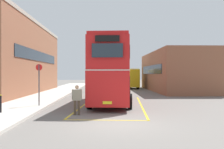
# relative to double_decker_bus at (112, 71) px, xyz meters

# --- Properties ---
(ground_plane) EXTENTS (135.60, 135.60, 0.00)m
(ground_plane) POSITION_rel_double_decker_bus_xyz_m (0.09, 6.11, -2.51)
(ground_plane) COLOR #66605B
(sidewalk_left) EXTENTS (4.00, 57.60, 0.14)m
(sidewalk_left) POSITION_rel_double_decker_bus_xyz_m (-6.41, 8.51, -2.44)
(sidewalk_left) COLOR #B2ADA3
(sidewalk_left) RESTS_ON ground
(brick_building_left) EXTENTS (6.07, 21.86, 8.07)m
(brick_building_left) POSITION_rel_double_decker_bus_xyz_m (-10.98, 9.85, 1.52)
(brick_building_left) COLOR brown
(brick_building_left) RESTS_ON ground
(depot_building_right) EXTENTS (7.01, 17.29, 5.11)m
(depot_building_right) POSITION_rel_double_decker_bus_xyz_m (9.06, 14.39, 0.04)
(depot_building_right) COLOR brown
(depot_building_right) RESTS_ON ground
(double_decker_bus) EXTENTS (3.48, 10.46, 4.75)m
(double_decker_bus) POSITION_rel_double_decker_bus_xyz_m (0.00, 0.00, 0.00)
(double_decker_bus) COLOR black
(double_decker_bus) RESTS_ON ground
(single_deck_bus) EXTENTS (3.37, 8.47, 3.02)m
(single_deck_bus) POSITION_rel_double_decker_bus_xyz_m (2.85, 21.06, -0.88)
(single_deck_bus) COLOR black
(single_deck_bus) RESTS_ON ground
(pedestrian_boarding) EXTENTS (0.55, 0.26, 1.64)m
(pedestrian_boarding) POSITION_rel_double_decker_bus_xyz_m (-2.10, -5.49, -1.57)
(pedestrian_boarding) COLOR #473828
(pedestrian_boarding) RESTS_ON ground
(bus_stop_sign) EXTENTS (0.44, 0.08, 2.78)m
(bus_stop_sign) POSITION_rel_double_decker_bus_xyz_m (-4.98, -2.29, -0.71)
(bus_stop_sign) COLOR #4C4C51
(bus_stop_sign) RESTS_ON sidewalk_left
(bay_marking_yellow) EXTENTS (5.24, 12.62, 0.01)m
(bay_marking_yellow) POSITION_rel_double_decker_bus_xyz_m (-0.07, -1.93, -2.51)
(bay_marking_yellow) COLOR gold
(bay_marking_yellow) RESTS_ON ground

